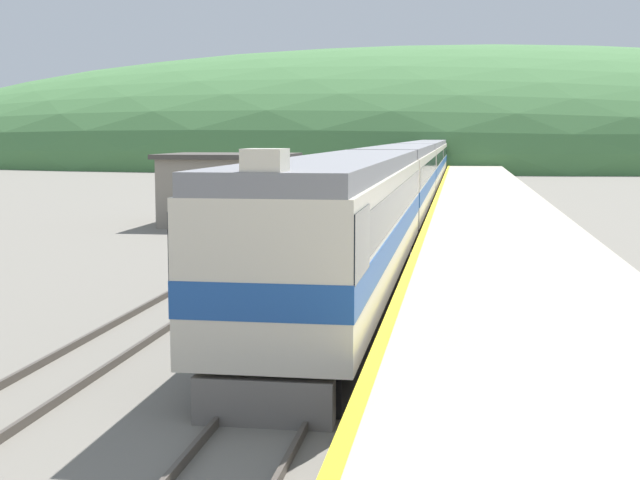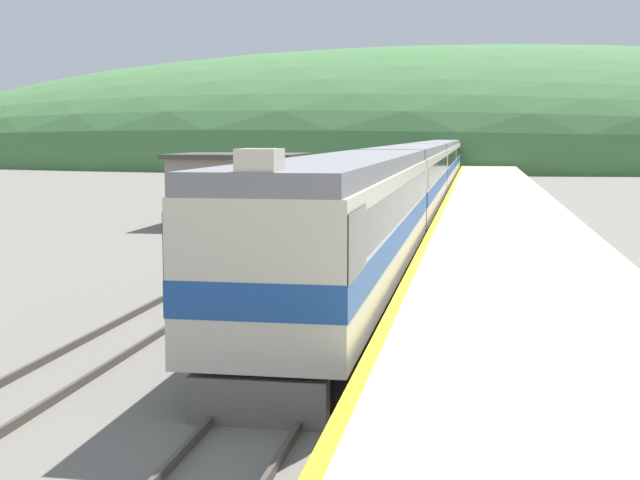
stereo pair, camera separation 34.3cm
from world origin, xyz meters
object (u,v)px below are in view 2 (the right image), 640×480
(express_train_lead_car, at_px, (349,225))
(carriage_fourth, at_px, (445,158))
(carriage_second, at_px, (412,181))
(carriage_third, at_px, (434,166))

(express_train_lead_car, bearing_deg, carriage_fourth, 90.00)
(carriage_second, xyz_separation_m, carriage_fourth, (0.00, 47.68, 0.00))
(carriage_fourth, bearing_deg, carriage_second, -90.00)
(carriage_third, bearing_deg, express_train_lead_car, -90.00)
(express_train_lead_car, xyz_separation_m, carriage_third, (0.00, 47.06, -0.01))
(carriage_second, height_order, carriage_fourth, same)
(carriage_fourth, bearing_deg, express_train_lead_car, -90.00)
(carriage_third, height_order, carriage_fourth, same)
(express_train_lead_car, bearing_deg, carriage_second, 90.00)
(carriage_second, bearing_deg, carriage_third, 90.00)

